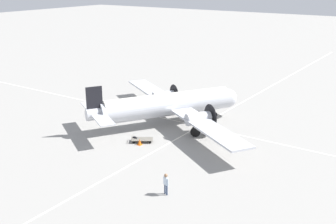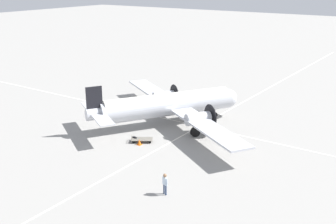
# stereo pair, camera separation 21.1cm
# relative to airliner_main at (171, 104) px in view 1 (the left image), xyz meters

# --- Properties ---
(ground_plane) EXTENTS (300.00, 300.00, 0.00)m
(ground_plane) POSITION_rel_airliner_main_xyz_m (0.19, 0.31, -2.38)
(ground_plane) COLOR gray
(apron_line_eastwest) EXTENTS (120.00, 0.16, 0.01)m
(apron_line_eastwest) POSITION_rel_airliner_main_xyz_m (0.19, -1.27, -2.37)
(apron_line_eastwest) COLOR silver
(apron_line_eastwest) RESTS_ON ground_plane
(apron_line_northsouth) EXTENTS (0.16, 120.00, 0.01)m
(apron_line_northsouth) POSITION_rel_airliner_main_xyz_m (-3.05, 0.31, -2.37)
(apron_line_northsouth) COLOR silver
(apron_line_northsouth) RESTS_ON ground_plane
(airliner_main) EXTENTS (24.36, 19.09, 5.34)m
(airliner_main) POSITION_rel_airliner_main_xyz_m (0.00, 0.00, 0.00)
(airliner_main) COLOR silver
(airliner_main) RESTS_ON ground_plane
(crew_foreground) EXTENTS (0.58, 0.32, 1.77)m
(crew_foreground) POSITION_rel_airliner_main_xyz_m (-8.75, 13.71, -1.29)
(crew_foreground) COLOR navy
(crew_foreground) RESTS_ON ground_plane
(suitcase_near_door) EXTENTS (0.51, 0.13, 0.49)m
(suitcase_near_door) POSITION_rel_airliner_main_xyz_m (0.18, 6.36, -2.15)
(suitcase_near_door) COLOR #232328
(suitcase_near_door) RESTS_ON ground_plane
(baggage_cart) EXTENTS (2.43, 2.17, 0.56)m
(baggage_cart) POSITION_rel_airliner_main_xyz_m (-0.56, 6.14, -2.10)
(baggage_cart) COLOR #6B665B
(baggage_cart) RESTS_ON ground_plane
(traffic_cone) EXTENTS (0.47, 0.47, 0.62)m
(traffic_cone) POSITION_rel_airliner_main_xyz_m (-0.84, 6.90, -2.08)
(traffic_cone) COLOR orange
(traffic_cone) RESTS_ON ground_plane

